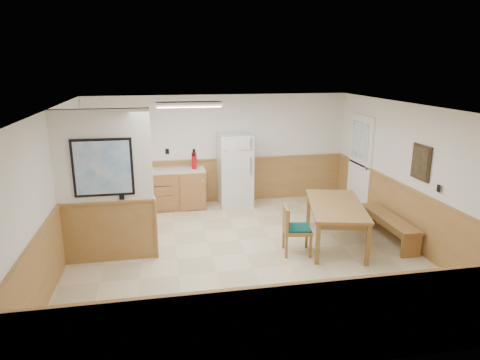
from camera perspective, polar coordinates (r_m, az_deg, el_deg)
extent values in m
plane|color=beige|center=(7.49, 0.72, -9.75)|extent=(6.00, 6.00, 0.00)
cube|color=white|center=(6.82, 0.79, 9.67)|extent=(6.00, 6.00, 0.02)
cube|color=white|center=(9.93, -2.72, 4.10)|extent=(6.00, 0.02, 2.50)
cube|color=white|center=(8.18, 21.82, 0.61)|extent=(0.02, 6.00, 2.50)
cube|color=white|center=(7.11, -23.68, -1.68)|extent=(0.02, 6.00, 2.50)
cube|color=#AB7D44|center=(10.08, -2.65, -0.10)|extent=(6.00, 0.04, 1.00)
cube|color=#AB7D44|center=(8.38, 21.20, -4.37)|extent=(0.04, 6.00, 1.00)
cube|color=#AB7D44|center=(7.34, -22.91, -7.29)|extent=(0.04, 6.00, 1.00)
cube|color=white|center=(7.05, -17.82, 2.95)|extent=(1.50, 0.15, 1.50)
cube|color=#AB7D44|center=(7.40, -17.04, -6.55)|extent=(1.50, 0.17, 1.00)
cube|color=black|center=(6.99, -17.81, 1.59)|extent=(0.92, 0.03, 0.92)
cube|color=white|center=(6.97, -17.83, 1.56)|extent=(0.84, 0.01, 0.84)
cube|color=#A26F39|center=(9.72, -8.82, -1.28)|extent=(1.40, 0.60, 0.86)
cube|color=#A26F39|center=(9.79, -17.45, -1.69)|extent=(0.06, 0.60, 0.86)
cube|color=#A26F39|center=(9.73, -13.12, -1.49)|extent=(0.06, 0.60, 0.86)
cube|color=beige|center=(9.60, -11.31, 1.18)|extent=(2.20, 0.60, 0.04)
cube|color=beige|center=(9.88, -11.33, 1.98)|extent=(2.20, 0.02, 0.10)
cube|color=white|center=(9.82, 15.69, 2.08)|extent=(0.05, 1.02, 2.15)
cube|color=white|center=(9.82, 15.63, 2.08)|extent=(0.04, 0.90, 2.05)
cube|color=silver|center=(9.70, 15.72, 5.09)|extent=(0.02, 0.76, 0.80)
cube|color=white|center=(9.79, -15.04, 5.23)|extent=(0.80, 0.03, 1.00)
cube|color=silver|center=(9.77, -15.04, 5.21)|extent=(0.70, 0.01, 0.90)
cube|color=#322414|center=(7.86, 23.00, 2.17)|extent=(0.03, 0.50, 0.60)
cube|color=black|center=(7.84, 22.88, 2.17)|extent=(0.01, 0.42, 0.52)
cube|color=white|center=(8.00, -6.83, 10.02)|extent=(1.20, 0.30, 0.08)
cube|color=white|center=(8.00, -6.82, 9.70)|extent=(1.15, 0.25, 0.01)
cube|color=silver|center=(9.71, -0.67, 1.32)|extent=(0.74, 0.71, 1.66)
cube|color=silver|center=(9.28, 1.49, 4.95)|extent=(0.03, 0.02, 0.21)
cube|color=silver|center=(9.38, 1.47, 1.86)|extent=(0.03, 0.02, 0.39)
cube|color=#AD733F|center=(7.80, 12.70, -3.34)|extent=(1.35, 2.01, 0.05)
cube|color=#AD733F|center=(7.83, 12.67, -3.87)|extent=(1.23, 1.89, 0.10)
cube|color=#AD733F|center=(7.09, 10.33, -8.39)|extent=(0.09, 0.09, 0.70)
cube|color=#AD733F|center=(8.68, 9.13, -3.87)|extent=(0.09, 0.09, 0.70)
cube|color=#AD733F|center=(7.22, 16.69, -8.34)|extent=(0.09, 0.09, 0.70)
cube|color=#AD733F|center=(8.79, 14.32, -3.92)|extent=(0.09, 0.09, 0.70)
cube|color=#AD733F|center=(8.35, 19.26, -4.79)|extent=(0.38, 1.65, 0.05)
cube|color=#AD733F|center=(7.82, 21.92, -8.19)|extent=(0.34, 0.06, 0.40)
cube|color=#AD733F|center=(9.06, 16.73, -4.53)|extent=(0.34, 0.06, 0.40)
cube|color=#AD733F|center=(7.41, 7.63, -6.63)|extent=(0.54, 0.54, 0.06)
cube|color=#0E4643|center=(7.39, 7.64, -6.30)|extent=(0.49, 0.49, 0.03)
cube|color=#AD733F|center=(7.30, 6.12, -4.98)|extent=(0.13, 0.47, 0.40)
cube|color=#0E4643|center=(7.28, 4.53, -5.01)|extent=(0.09, 0.40, 0.34)
cube|color=#AD733F|center=(7.28, 6.21, -8.90)|extent=(0.05, 0.05, 0.39)
cube|color=#AD733F|center=(7.65, 5.83, -7.66)|extent=(0.05, 0.05, 0.39)
cube|color=#AD733F|center=(7.34, 9.39, -8.80)|extent=(0.05, 0.05, 0.39)
cube|color=#AD733F|center=(7.71, 8.85, -7.59)|extent=(0.05, 0.05, 0.39)
cylinder|color=#B70912|center=(9.56, -6.13, 2.58)|extent=(0.14, 0.14, 0.37)
cylinder|color=black|center=(9.51, -6.17, 3.89)|extent=(0.06, 0.06, 0.08)
cylinder|color=#167B26|center=(9.64, -16.28, 1.64)|extent=(0.08, 0.08, 0.20)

